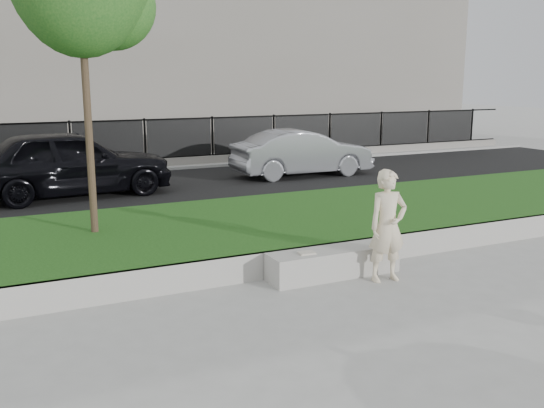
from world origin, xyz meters
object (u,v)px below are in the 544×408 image
car_dark (69,163)px  man (388,226)px  stone_bench (334,262)px  car_silver (302,153)px  book (307,253)px

car_dark → man: bearing=-163.7°
man → car_dark: (-3.23, 8.23, 0.06)m
stone_bench → car_silver: bearing=64.6°
man → car_silver: 9.18m
stone_bench → man: (0.58, -0.48, 0.59)m
stone_bench → car_dark: size_ratio=0.42×
stone_bench → car_dark: car_dark is taller
book → car_dark: (-2.18, 7.79, 0.43)m
stone_bench → book: size_ratio=8.78×
book → stone_bench: bearing=11.2°
stone_bench → book: book is taller
car_silver → man: bearing=160.4°
book → car_dark: car_dark is taller
stone_bench → book: 0.52m
book → car_silver: car_silver is taller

